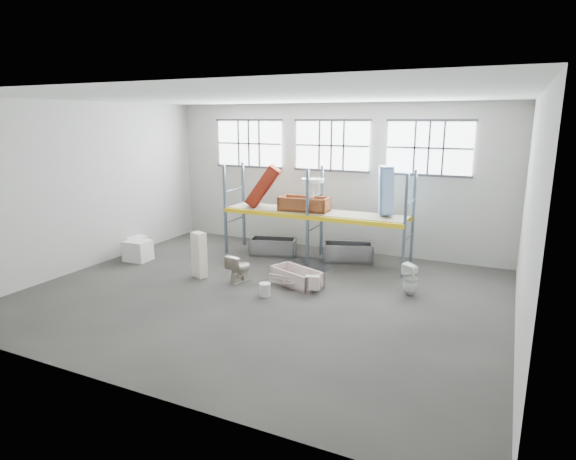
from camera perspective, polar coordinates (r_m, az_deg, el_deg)
The scene contains 34 objects.
floor at distance 12.66m, azimuth -2.94°, elevation -7.81°, with size 12.00×10.00×0.10m, color #46413D.
ceiling at distance 11.84m, azimuth -3.24°, elevation 15.91°, with size 12.00×10.00×0.10m, color silver.
wall_back at distance 16.56m, azimuth 5.30°, elevation 6.25°, with size 12.00×0.10×5.00m, color #A9A69C.
wall_front at distance 8.02m, azimuth -20.50°, elevation -2.00°, with size 12.00×0.10×5.00m, color #AFACA3.
wall_left at distance 15.77m, azimuth -22.89°, elevation 4.92°, with size 0.10×10.00×5.00m, color #B8B5A9.
wall_right at distance 10.59m, azimuth 27.11°, elevation 0.92°, with size 0.10×10.00×5.00m, color #ADAAA1.
window_left at distance 17.72m, azimuth -4.66°, elevation 10.28°, with size 2.60×0.04×1.60m, color white.
window_mid at distance 16.36m, azimuth 5.25°, elevation 10.04°, with size 2.60×0.04×1.60m, color white.
window_right at distance 15.55m, azimuth 16.53°, elevation 9.39°, with size 2.60×0.04×1.60m, color white.
rack_upright_la at distance 16.13m, azimuth -7.53°, elevation 2.41°, with size 0.08×0.08×3.00m, color slate.
rack_upright_lb at distance 17.13m, azimuth -5.36°, elevation 3.10°, with size 0.08×0.08×3.00m, color slate.
rack_upright_ma at distance 14.75m, azimuth 2.33°, elevation 1.50°, with size 0.08×0.08×3.00m, color slate.
rack_upright_mb at distance 15.84m, azimuth 4.04°, elevation 2.29°, with size 0.08×0.08×3.00m, color slate.
rack_upright_ra at distance 13.88m, azimuth 13.80°, elevation 0.38°, with size 0.08×0.08×3.00m, color slate.
rack_upright_rb at distance 15.03m, azimuth 14.74°, elevation 1.30°, with size 0.08×0.08×3.00m, color slate.
rack_beam_front at distance 14.75m, azimuth 2.33°, elevation 1.50°, with size 6.00×0.10×0.14m, color yellow.
rack_beam_back at distance 15.84m, azimuth 4.04°, elevation 2.29°, with size 6.00×0.10×0.14m, color yellow.
shelf_deck at distance 15.27m, azimuth 3.22°, elevation 2.20°, with size 5.90×1.10×0.03m, color gray.
wet_patch at distance 14.94m, azimuth 1.98°, elevation -4.27°, with size 1.80×1.80×0.00m, color black.
bathtub_beige at distance 13.22m, azimuth 1.01°, elevation -5.63°, with size 1.50×0.71×0.44m, color #C6AAA4, non-canonical shape.
cistern_spare at distance 12.60m, azimuth 2.96°, elevation -6.31°, with size 0.39×0.18×0.37m, color beige.
sink_in_tub at distance 12.94m, azimuth 0.17°, elevation -6.33°, with size 0.39×0.39×0.13m, color beige.
toilet_beige at distance 13.48m, azimuth -5.87°, elevation -4.53°, with size 0.45×0.78×0.80m, color #C3B49F.
cistern_tall at distance 13.96m, azimuth -10.58°, elevation -2.94°, with size 0.43×0.28×1.32m, color beige.
toilet_white at distance 12.81m, azimuth 14.48°, elevation -5.73°, with size 0.38×0.39×0.85m, color white.
steel_tub_left at distance 16.08m, azimuth -1.78°, elevation -1.98°, with size 1.51×0.71×0.55m, color #939599, non-canonical shape.
steel_tub_right at distance 15.48m, azimuth 7.18°, elevation -2.64°, with size 1.58×0.74×0.58m, color #A4A6AC, non-canonical shape.
rust_tub_flat at distance 15.28m, azimuth 1.96°, elevation 3.14°, with size 1.58×0.74×0.44m, color brown, non-canonical shape.
rust_tub_tilted at distance 15.91m, azimuth -2.97°, elevation 5.26°, with size 1.47×0.69×0.41m, color maroon, non-canonical shape.
sink_on_shelf at distance 14.93m, azimuth 2.97°, elevation 3.96°, with size 0.71×0.55×0.63m, color white.
blue_tub_upright at distance 14.66m, azimuth 11.65°, elevation 4.72°, with size 1.44×0.67×0.40m, color #8BAEE7, non-canonical shape.
bucket at distance 12.42m, azimuth -2.78°, elevation -7.14°, with size 0.29×0.29×0.34m, color silver.
carton_near at distance 16.14m, azimuth -17.54°, elevation -2.36°, with size 0.77×0.66×0.66m, color silver.
carton_far at distance 17.23m, azimuth -17.85°, elevation -1.62°, with size 0.65×0.65×0.54m, color white.
Camera 1 is at (5.64, -10.39, 4.48)m, focal length 29.70 mm.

